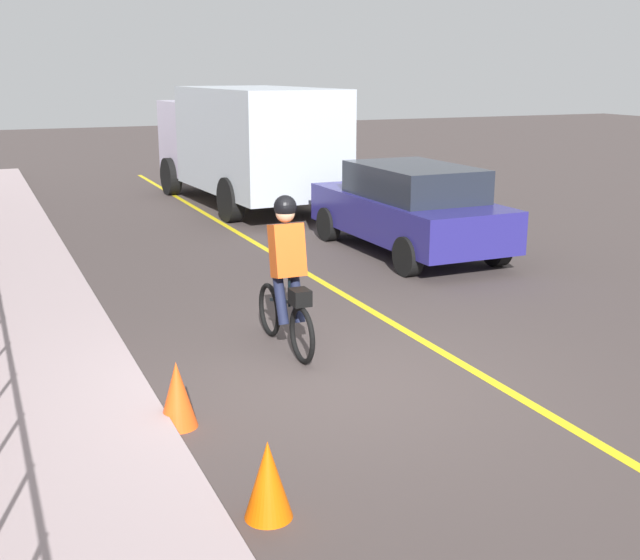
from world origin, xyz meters
name	(u,v)px	position (x,y,z in m)	size (l,w,h in m)	color
ground_plane	(331,386)	(0.00, 0.00, 0.00)	(80.00, 80.00, 0.00)	#443A39
lane_line_centre	(462,364)	(0.00, -1.60, 0.00)	(36.00, 0.12, 0.01)	yellow
cyclist_lead	(287,275)	(1.20, 0.02, 0.91)	(1.71, 0.36, 1.83)	black
patrol_sedan	(409,207)	(5.16, -3.83, 0.82)	(4.42, 1.97, 1.58)	navy
box_truck_background	(246,140)	(11.23, -2.85, 1.55)	(6.84, 2.86, 2.78)	#ADB6BF
traffic_cone_near	(268,480)	(-2.13, 1.47, 0.30)	(0.36, 0.36, 0.61)	#F45B06
traffic_cone_far	(177,394)	(-0.33, 1.70, 0.32)	(0.36, 0.36, 0.63)	#FA5217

